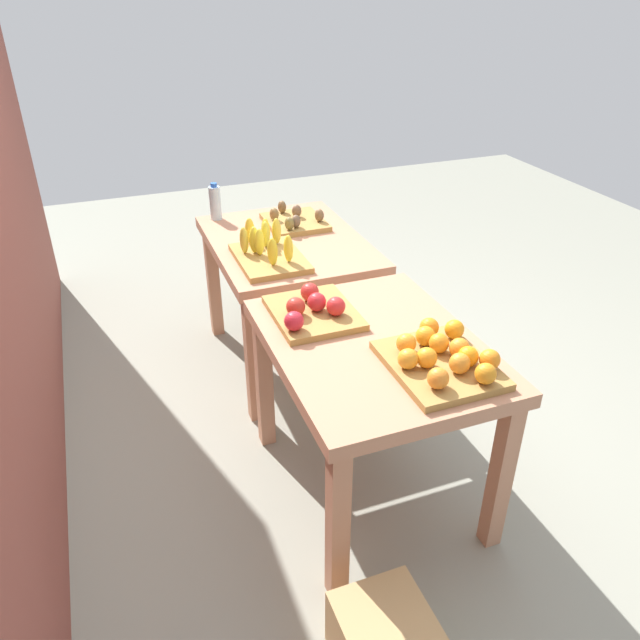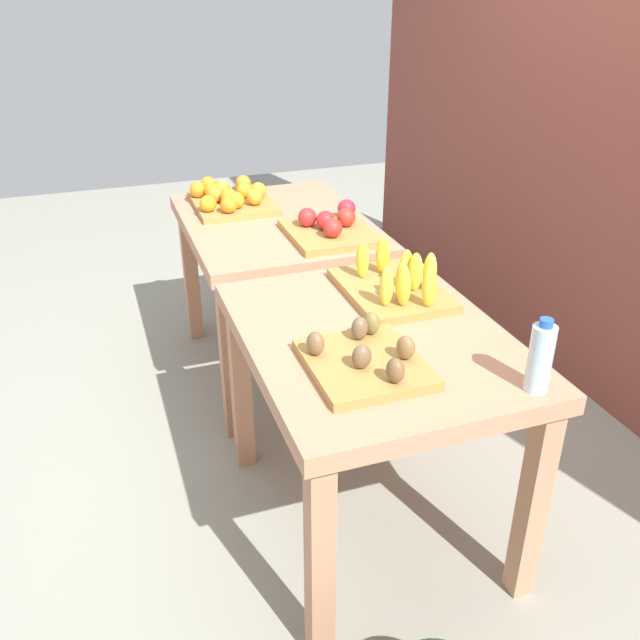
% 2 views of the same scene
% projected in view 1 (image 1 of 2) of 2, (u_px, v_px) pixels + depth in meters
% --- Properties ---
extents(ground_plane, '(8.00, 8.00, 0.00)m').
position_uv_depth(ground_plane, '(323.00, 413.00, 3.27)').
color(ground_plane, gray).
extents(display_table_left, '(1.04, 0.80, 0.77)m').
position_uv_depth(display_table_left, '(374.00, 366.00, 2.49)').
color(display_table_left, tan).
rests_on(display_table_left, ground_plane).
extents(display_table_right, '(1.04, 0.80, 0.77)m').
position_uv_depth(display_table_right, '(287.00, 259.00, 3.40)').
color(display_table_right, tan).
rests_on(display_table_right, ground_plane).
extents(orange_bin, '(0.44, 0.38, 0.11)m').
position_uv_depth(orange_bin, '(442.00, 358.00, 2.26)').
color(orange_bin, '#A67D3E').
rests_on(orange_bin, display_table_left).
extents(apple_bin, '(0.40, 0.35, 0.11)m').
position_uv_depth(apple_bin, '(312.00, 310.00, 2.58)').
color(apple_bin, '#A67D3E').
rests_on(apple_bin, display_table_left).
extents(banana_crate, '(0.44, 0.32, 0.17)m').
position_uv_depth(banana_crate, '(267.00, 251.00, 3.09)').
color(banana_crate, '#A67D3E').
rests_on(banana_crate, display_table_right).
extents(kiwi_bin, '(0.36, 0.32, 0.10)m').
position_uv_depth(kiwi_bin, '(294.00, 220.00, 3.51)').
color(kiwi_bin, '#A67D3E').
rests_on(kiwi_bin, display_table_right).
extents(water_bottle, '(0.07, 0.07, 0.22)m').
position_uv_depth(water_bottle, '(215.00, 202.00, 3.56)').
color(water_bottle, silver).
rests_on(water_bottle, display_table_right).
extents(watermelon_pile, '(0.64, 0.65, 0.28)m').
position_uv_depth(watermelon_pile, '(286.00, 273.00, 4.46)').
color(watermelon_pile, '#346132').
rests_on(watermelon_pile, ground_plane).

